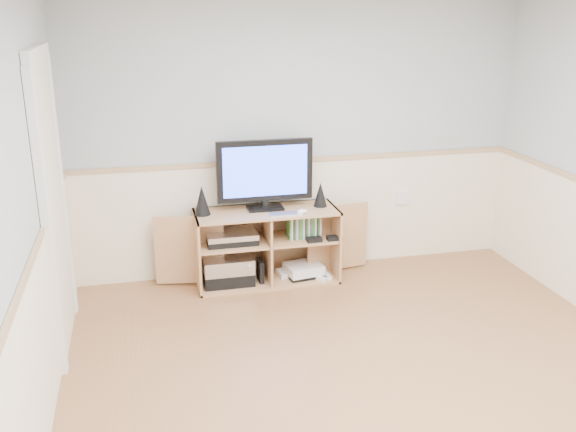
% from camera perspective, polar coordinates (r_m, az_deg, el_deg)
% --- Properties ---
extents(room, '(4.04, 4.54, 2.54)m').
position_cam_1_polar(room, '(3.69, 8.27, 0.50)').
color(room, '#A7784A').
rests_on(room, ground).
extents(media_cabinet, '(1.92, 0.46, 0.65)m').
position_cam_1_polar(media_cabinet, '(5.65, -2.01, -2.44)').
color(media_cabinet, tan).
rests_on(media_cabinet, floor).
extents(monitor, '(0.82, 0.18, 0.61)m').
position_cam_1_polar(monitor, '(5.45, -2.07, 3.89)').
color(monitor, black).
rests_on(monitor, media_cabinet).
extents(speaker_left, '(0.14, 0.14, 0.25)m').
position_cam_1_polar(speaker_left, '(5.40, -7.66, 1.38)').
color(speaker_left, black).
rests_on(speaker_left, media_cabinet).
extents(speaker_right, '(0.12, 0.12, 0.22)m').
position_cam_1_polar(speaker_right, '(5.59, 2.90, 1.94)').
color(speaker_right, black).
rests_on(speaker_right, media_cabinet).
extents(keyboard, '(0.28, 0.12, 0.01)m').
position_cam_1_polar(keyboard, '(5.39, -0.21, 0.19)').
color(keyboard, silver).
rests_on(keyboard, media_cabinet).
extents(mouse, '(0.11, 0.09, 0.04)m').
position_cam_1_polar(mouse, '(5.42, 1.27, 0.42)').
color(mouse, white).
rests_on(mouse, media_cabinet).
extents(av_components, '(0.51, 0.32, 0.47)m').
position_cam_1_polar(av_components, '(5.59, -5.21, -3.99)').
color(av_components, black).
rests_on(av_components, media_cabinet).
extents(game_consoles, '(0.46, 0.31, 0.11)m').
position_cam_1_polar(game_consoles, '(5.75, 1.26, -4.85)').
color(game_consoles, white).
rests_on(game_consoles, media_cabinet).
extents(game_cases, '(0.28, 0.14, 0.19)m').
position_cam_1_polar(game_cases, '(5.60, 1.42, -0.96)').
color(game_cases, '#3F8C3F').
rests_on(game_cases, media_cabinet).
extents(wall_outlet, '(0.12, 0.03, 0.12)m').
position_cam_1_polar(wall_outlet, '(6.12, 10.12, 1.58)').
color(wall_outlet, white).
rests_on(wall_outlet, wall_back).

